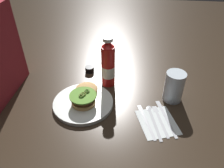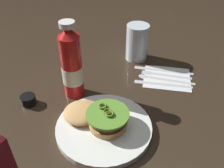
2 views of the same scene
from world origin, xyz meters
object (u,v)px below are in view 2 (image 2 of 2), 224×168
Objects in this scene: burger_sandwich at (98,117)px; butter_knife at (160,83)px; dinner_plate at (104,127)px; fork_utensil at (162,74)px; condiment_cup at (28,100)px; spoon_utensil at (158,78)px; napkin at (167,78)px; steak_knife at (160,69)px; ketchup_bottle at (72,65)px; water_glass at (137,42)px.

burger_sandwich is 1.00× the size of butter_knife.
dinner_plate is 0.33m from fork_utensil.
condiment_cup is at bearing 42.84° from butter_knife.
burger_sandwich is at bearing 77.54° from spoon_utensil.
fork_utensil is at bearing -130.96° from condiment_cup.
condiment_cup is 0.47m from napkin.
ketchup_bottle is at bearing 53.48° from steak_knife.
spoon_utensil is at bearing 145.19° from water_glass.
dinner_plate reaches higher than spoon_utensil.
ketchup_bottle is 0.34m from steak_knife.
fork_utensil is 0.92× the size of butter_knife.
dinner_plate reaches higher than butter_knife.
dinner_plate is 5.71× the size of condiment_cup.
burger_sandwich reaches higher than dinner_plate.
fork_utensil is 0.91× the size of spoon_utensil.
water_glass is at bearing -34.81° from spoon_utensil.
spoon_utensil is at bearing -102.46° from burger_sandwich.
condiment_cup is 0.44m from spoon_utensil.
water_glass is at bearing -104.83° from ketchup_bottle.
condiment_cup is at bearing 49.04° from fork_utensil.
ketchup_bottle is at bearing -30.86° from burger_sandwich.
condiment_cup is at bearing 67.32° from water_glass.
ketchup_bottle reaches higher than condiment_cup.
water_glass is 0.45m from condiment_cup.
water_glass is at bearing -24.94° from fork_utensil.
ketchup_bottle reaches higher than napkin.
ketchup_bottle is 1.27× the size of spoon_utensil.
condiment_cup is 0.46m from fork_utensil.
water_glass reaches higher than fork_utensil.
ketchup_bottle is 1.52× the size of napkin.
ketchup_bottle is 0.31m from butter_knife.
dinner_plate is 0.26m from condiment_cup.
burger_sandwich is 0.28m from butter_knife.
dinner_plate is 0.28m from butter_knife.
fork_utensil is at bearing -101.72° from burger_sandwich.
burger_sandwich is 0.24m from condiment_cup.
burger_sandwich is at bearing 99.53° from water_glass.
napkin is at bearing -139.71° from spoon_utensil.
ketchup_bottle is 0.31m from water_glass.
butter_knife is at bearing 110.31° from steak_knife.
ketchup_bottle is 0.34m from napkin.
fork_utensil is 0.06m from butter_knife.
steak_knife is 1.08× the size of spoon_utensil.
butter_knife is at bearing -140.97° from ketchup_bottle.
burger_sandwich is 1.18× the size of napkin.
ketchup_bottle is at bearing -28.45° from dinner_plate.
burger_sandwich is at bearing -173.74° from condiment_cup.
butter_knife is at bearing 140.73° from water_glass.
spoon_utensil is at bearing -133.24° from condiment_cup.
condiment_cup is 0.24× the size of butter_knife.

